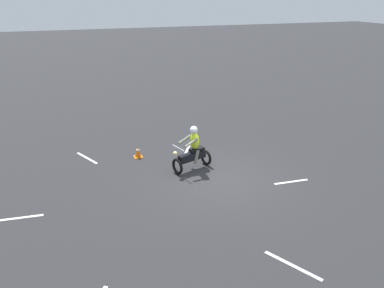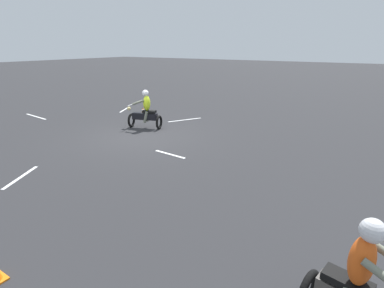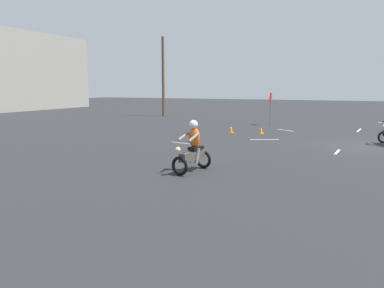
{
  "view_description": "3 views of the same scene",
  "coord_description": "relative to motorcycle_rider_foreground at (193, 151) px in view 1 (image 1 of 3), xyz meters",
  "views": [
    {
      "loc": [
        4.83,
        10.62,
        6.04
      ],
      "look_at": [
        0.64,
        -1.04,
        1.0
      ],
      "focal_mm": 35.0,
      "sensor_mm": 36.0,
      "label": 1
    },
    {
      "loc": [
        -7.83,
        8.5,
        3.45
      ],
      "look_at": [
        -3.72,
        2.02,
        0.9
      ],
      "focal_mm": 28.0,
      "sensor_mm": 36.0,
      "label": 2
    },
    {
      "loc": [
        -18.78,
        0.29,
        2.7
      ],
      "look_at": [
        -8.08,
        5.09,
        0.9
      ],
      "focal_mm": 35.0,
      "sensor_mm": 36.0,
      "label": 3
    }
  ],
  "objects": [
    {
      "name": "ground_plane",
      "position": [
        -0.61,
        1.05,
        -0.73
      ],
      "size": [
        120.0,
        120.0,
        0.0
      ],
      "primitive_type": "plane",
      "color": "#28282B"
    },
    {
      "name": "lane_stripe_se",
      "position": [
        3.58,
        -2.32,
        -0.72
      ],
      "size": [
        0.71,
        1.35,
        0.01
      ],
      "primitive_type": "cube",
      "rotation": [
        0.0,
        0.0,
        6.72
      ],
      "color": "silver",
      "rests_on": "ground"
    },
    {
      "name": "lane_stripe_sw",
      "position": [
        -0.61,
        -2.14,
        -0.72
      ],
      "size": [
        0.96,
        1.55,
        0.01
      ],
      "primitive_type": "cube",
      "rotation": [
        0.0,
        0.0,
        5.76
      ],
      "color": "silver",
      "rests_on": "ground"
    },
    {
      "name": "lane_stripe_e",
      "position": [
        6.15,
        1.31,
        -0.72
      ],
      "size": [
        1.99,
        0.3,
        0.01
      ],
      "primitive_type": "cube",
      "rotation": [
        0.0,
        0.0,
        1.47
      ],
      "color": "silver",
      "rests_on": "ground"
    },
    {
      "name": "lane_stripe_w",
      "position": [
        -2.84,
        2.1,
        -0.72
      ],
      "size": [
        1.26,
        0.19,
        0.01
      ],
      "primitive_type": "cube",
      "rotation": [
        0.0,
        0.0,
        4.64
      ],
      "color": "silver",
      "rests_on": "ground"
    },
    {
      "name": "lane_stripe_nw",
      "position": [
        -0.45,
        5.75,
        -0.72
      ],
      "size": [
        0.79,
        1.38,
        0.01
      ],
      "primitive_type": "cube",
      "rotation": [
        0.0,
        0.0,
        3.63
      ],
      "color": "silver",
      "rests_on": "ground"
    },
    {
      "name": "motorcycle_rider_foreground",
      "position": [
        0.0,
        0.0,
        0.0
      ],
      "size": [
        1.55,
        1.01,
        1.66
      ],
      "rotation": [
        0.0,
        0.0,
        5.01
      ],
      "color": "black",
      "rests_on": "ground"
    },
    {
      "name": "traffic_cone_mid_left",
      "position": [
        1.67,
        -1.72,
        -0.51
      ],
      "size": [
        0.32,
        0.32,
        0.46
      ],
      "color": "orange",
      "rests_on": "ground"
    }
  ]
}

